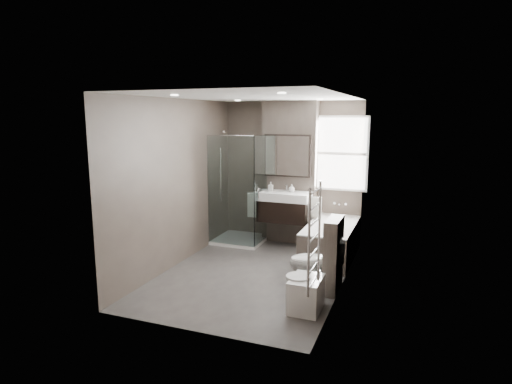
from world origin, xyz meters
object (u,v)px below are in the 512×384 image
at_px(bathtub, 331,239).
at_px(toilet, 316,262).
at_px(bidet, 306,293).
at_px(vanity, 284,206).

bearing_deg(bathtub, toilet, -88.05).
distance_m(bathtub, toilet, 1.32).
xyz_separation_m(toilet, bidet, (0.04, -0.73, -0.15)).
bearing_deg(vanity, bidet, -66.83).
relative_size(vanity, toilet, 1.31).
xyz_separation_m(bathtub, toilet, (0.05, -1.32, 0.05)).
distance_m(bathtub, bidet, 2.05).
bearing_deg(bathtub, vanity, 160.63).
xyz_separation_m(bathtub, bidet, (0.09, -2.04, -0.10)).
height_order(bathtub, toilet, toilet).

